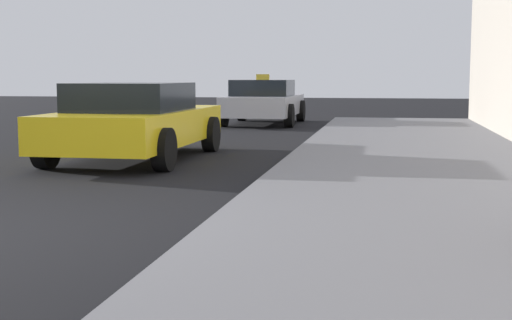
# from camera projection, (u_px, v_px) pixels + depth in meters

# --- Properties ---
(sidewalk) EXTENTS (4.00, 32.00, 0.15)m
(sidewalk) POSITION_uv_depth(u_px,v_px,m) (448.00, 245.00, 5.62)
(sidewalk) COLOR slate
(sidewalk) RESTS_ON ground_plane
(car_yellow) EXTENTS (2.06, 4.44, 1.27)m
(car_yellow) POSITION_uv_depth(u_px,v_px,m) (135.00, 121.00, 11.90)
(car_yellow) COLOR yellow
(car_yellow) RESTS_ON ground_plane
(car_silver) EXTENTS (2.05, 4.13, 1.43)m
(car_silver) POSITION_uv_depth(u_px,v_px,m) (264.00, 102.00, 20.73)
(car_silver) COLOR #B7B7BF
(car_silver) RESTS_ON ground_plane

